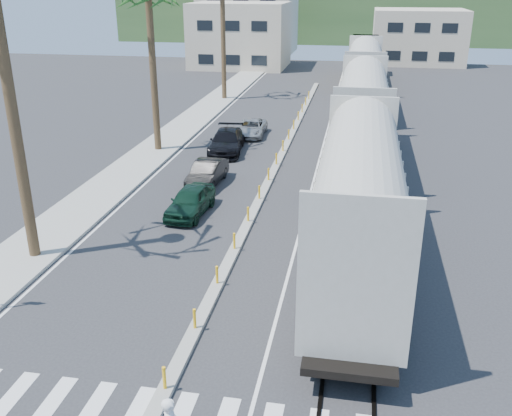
{
  "coord_description": "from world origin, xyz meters",
  "views": [
    {
      "loc": [
        4.79,
        -13.16,
        10.7
      ],
      "look_at": [
        0.9,
        8.13,
        2.0
      ],
      "focal_mm": 40.0,
      "sensor_mm": 36.0,
      "label": 1
    }
  ],
  "objects": [
    {
      "name": "rails",
      "position": [
        5.0,
        28.0,
        0.03
      ],
      "size": [
        1.56,
        100.0,
        0.06
      ],
      "color": "black",
      "rests_on": "ground"
    },
    {
      "name": "car_lead",
      "position": [
        -3.0,
        11.69,
        0.68
      ],
      "size": [
        2.13,
        4.23,
        1.37
      ],
      "primitive_type": "imported",
      "rotation": [
        0.0,
        0.0,
        -0.06
      ],
      "color": "black",
      "rests_on": "ground"
    },
    {
      "name": "hillside",
      "position": [
        0.0,
        100.0,
        6.0
      ],
      "size": [
        80.0,
        20.0,
        12.0
      ],
      "primitive_type": "cube",
      "color": "#385628",
      "rests_on": "ground"
    },
    {
      "name": "car_third",
      "position": [
        -3.7,
        22.51,
        0.74
      ],
      "size": [
        3.06,
        5.48,
        1.47
      ],
      "primitive_type": "imported",
      "rotation": [
        0.0,
        0.0,
        0.1
      ],
      "color": "black",
      "rests_on": "ground"
    },
    {
      "name": "sidewalk",
      "position": [
        -8.5,
        25.0,
        0.07
      ],
      "size": [
        3.0,
        90.0,
        0.15
      ],
      "primitive_type": "cube",
      "color": "gray",
      "rests_on": "ground"
    },
    {
      "name": "ground",
      "position": [
        0.0,
        0.0,
        0.0
      ],
      "size": [
        140.0,
        140.0,
        0.0
      ],
      "primitive_type": "plane",
      "color": "#28282B",
      "rests_on": "ground"
    },
    {
      "name": "freight_train",
      "position": [
        5.0,
        27.12,
        2.91
      ],
      "size": [
        3.0,
        60.94,
        5.85
      ],
      "color": "#ABA89D",
      "rests_on": "ground"
    },
    {
      "name": "median",
      "position": [
        0.0,
        19.96,
        0.09
      ],
      "size": [
        0.45,
        60.0,
        0.85
      ],
      "color": "gray",
      "rests_on": "ground"
    },
    {
      "name": "car_second",
      "position": [
        -3.31,
        16.05,
        0.67
      ],
      "size": [
        1.79,
        4.2,
        1.34
      ],
      "primitive_type": "imported",
      "rotation": [
        0.0,
        0.0,
        -0.04
      ],
      "color": "black",
      "rests_on": "ground"
    },
    {
      "name": "buildings",
      "position": [
        -6.41,
        71.66,
        4.36
      ],
      "size": [
        38.0,
        27.0,
        10.0
      ],
      "color": "#C2B19A",
      "rests_on": "ground"
    },
    {
      "name": "car_rear",
      "position": [
        -2.9,
        27.04,
        0.58
      ],
      "size": [
        2.16,
        4.3,
        1.17
      ],
      "primitive_type": "imported",
      "rotation": [
        0.0,
        0.0,
        0.03
      ],
      "color": "#9FA1A4",
      "rests_on": "ground"
    },
    {
      "name": "lane_markings",
      "position": [
        -2.15,
        25.0,
        0.0
      ],
      "size": [
        9.42,
        90.0,
        0.01
      ],
      "color": "silver",
      "rests_on": "ground"
    }
  ]
}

